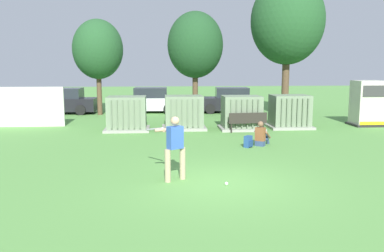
{
  "coord_description": "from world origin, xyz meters",
  "views": [
    {
      "loc": [
        -1.59,
        -10.19,
        3.1
      ],
      "look_at": [
        -0.47,
        3.5,
        1.0
      ],
      "focal_mm": 37.68,
      "sensor_mm": 36.0,
      "label": 1
    }
  ],
  "objects_px": {
    "park_bench": "(247,121)",
    "parked_car_leftmost": "(63,102)",
    "seated_spectator": "(261,136)",
    "transformer_west": "(127,114)",
    "parked_car_left_of_center": "(149,101)",
    "parked_car_right_of_center": "(230,101)",
    "transformer_mid_east": "(241,113)",
    "transformer_mid_west": "(184,113)",
    "batter": "(174,145)",
    "generator_enclosure": "(367,103)",
    "backpack": "(248,142)",
    "sports_ball": "(226,184)",
    "transformer_east": "(290,112)"
  },
  "relations": [
    {
      "from": "transformer_mid_west",
      "to": "backpack",
      "type": "xyz_separation_m",
      "value": [
        2.16,
        -4.6,
        -0.57
      ]
    },
    {
      "from": "transformer_mid_east",
      "to": "parked_car_leftmost",
      "type": "bearing_deg",
      "value": 144.17
    },
    {
      "from": "batter",
      "to": "parked_car_left_of_center",
      "type": "distance_m",
      "value": 15.82
    },
    {
      "from": "parked_car_leftmost",
      "to": "transformer_mid_east",
      "type": "bearing_deg",
      "value": -35.83
    },
    {
      "from": "transformer_west",
      "to": "batter",
      "type": "height_order",
      "value": "batter"
    },
    {
      "from": "sports_ball",
      "to": "backpack",
      "type": "xyz_separation_m",
      "value": [
        1.63,
        4.74,
        0.17
      ]
    },
    {
      "from": "seated_spectator",
      "to": "parked_car_right_of_center",
      "type": "distance_m",
      "value": 10.98
    },
    {
      "from": "transformer_mid_east",
      "to": "parked_car_leftmost",
      "type": "relative_size",
      "value": 0.49
    },
    {
      "from": "transformer_mid_east",
      "to": "seated_spectator",
      "type": "distance_m",
      "value": 3.94
    },
    {
      "from": "generator_enclosure",
      "to": "parked_car_left_of_center",
      "type": "distance_m",
      "value": 13.11
    },
    {
      "from": "generator_enclosure",
      "to": "transformer_west",
      "type": "bearing_deg",
      "value": -177.16
    },
    {
      "from": "parked_car_left_of_center",
      "to": "parked_car_right_of_center",
      "type": "distance_m",
      "value": 5.3
    },
    {
      "from": "transformer_west",
      "to": "transformer_east",
      "type": "distance_m",
      "value": 7.95
    },
    {
      "from": "parked_car_right_of_center",
      "to": "parked_car_left_of_center",
      "type": "bearing_deg",
      "value": 175.73
    },
    {
      "from": "batter",
      "to": "parked_car_leftmost",
      "type": "relative_size",
      "value": 0.41
    },
    {
      "from": "park_bench",
      "to": "batter",
      "type": "bearing_deg",
      "value": -115.96
    },
    {
      "from": "transformer_mid_west",
      "to": "transformer_west",
      "type": "bearing_deg",
      "value": -175.08
    },
    {
      "from": "transformer_west",
      "to": "parked_car_leftmost",
      "type": "xyz_separation_m",
      "value": [
        -4.56,
        7.1,
        -0.04
      ]
    },
    {
      "from": "transformer_west",
      "to": "seated_spectator",
      "type": "height_order",
      "value": "transformer_west"
    },
    {
      "from": "transformer_mid_west",
      "to": "generator_enclosure",
      "type": "xyz_separation_m",
      "value": [
        9.42,
        0.37,
        0.35
      ]
    },
    {
      "from": "sports_ball",
      "to": "backpack",
      "type": "height_order",
      "value": "backpack"
    },
    {
      "from": "parked_car_right_of_center",
      "to": "parked_car_leftmost",
      "type": "bearing_deg",
      "value": 178.92
    },
    {
      "from": "sports_ball",
      "to": "seated_spectator",
      "type": "bearing_deg",
      "value": 66.42
    },
    {
      "from": "transformer_mid_west",
      "to": "transformer_east",
      "type": "distance_m",
      "value": 5.23
    },
    {
      "from": "park_bench",
      "to": "parked_car_leftmost",
      "type": "xyz_separation_m",
      "value": [
        -10.13,
        8.07,
        0.22
      ]
    },
    {
      "from": "transformer_east",
      "to": "sports_ball",
      "type": "bearing_deg",
      "value": -116.88
    },
    {
      "from": "parked_car_left_of_center",
      "to": "parked_car_right_of_center",
      "type": "relative_size",
      "value": 0.99
    },
    {
      "from": "transformer_mid_west",
      "to": "park_bench",
      "type": "xyz_separation_m",
      "value": [
        2.86,
        -1.2,
        -0.25
      ]
    },
    {
      "from": "transformer_mid_west",
      "to": "sports_ball",
      "type": "height_order",
      "value": "transformer_mid_west"
    },
    {
      "from": "transformer_east",
      "to": "park_bench",
      "type": "bearing_deg",
      "value": -154.33
    },
    {
      "from": "backpack",
      "to": "parked_car_leftmost",
      "type": "bearing_deg",
      "value": 129.45
    },
    {
      "from": "seated_spectator",
      "to": "park_bench",
      "type": "bearing_deg",
      "value": 87.61
    },
    {
      "from": "seated_spectator",
      "to": "parked_car_right_of_center",
      "type": "bearing_deg",
      "value": 86.28
    },
    {
      "from": "park_bench",
      "to": "sports_ball",
      "type": "bearing_deg",
      "value": -105.99
    },
    {
      "from": "seated_spectator",
      "to": "transformer_west",
      "type": "bearing_deg",
      "value": 143.32
    },
    {
      "from": "sports_ball",
      "to": "transformer_west",
      "type": "bearing_deg",
      "value": 109.63
    },
    {
      "from": "batter",
      "to": "backpack",
      "type": "relative_size",
      "value": 3.95
    },
    {
      "from": "sports_ball",
      "to": "parked_car_left_of_center",
      "type": "bearing_deg",
      "value": 98.23
    },
    {
      "from": "sports_ball",
      "to": "seated_spectator",
      "type": "distance_m",
      "value": 5.51
    },
    {
      "from": "transformer_mid_east",
      "to": "transformer_mid_west",
      "type": "bearing_deg",
      "value": 172.24
    },
    {
      "from": "parked_car_left_of_center",
      "to": "parked_car_right_of_center",
      "type": "bearing_deg",
      "value": -4.27
    },
    {
      "from": "transformer_mid_west",
      "to": "transformer_mid_east",
      "type": "bearing_deg",
      "value": -7.76
    },
    {
      "from": "seated_spectator",
      "to": "backpack",
      "type": "distance_m",
      "value": 0.67
    },
    {
      "from": "transformer_mid_east",
      "to": "park_bench",
      "type": "xyz_separation_m",
      "value": [
        0.11,
        -0.83,
        -0.25
      ]
    },
    {
      "from": "transformer_mid_west",
      "to": "parked_car_leftmost",
      "type": "height_order",
      "value": "same"
    },
    {
      "from": "park_bench",
      "to": "backpack",
      "type": "relative_size",
      "value": 4.16
    },
    {
      "from": "park_bench",
      "to": "parked_car_leftmost",
      "type": "distance_m",
      "value": 12.95
    },
    {
      "from": "batter",
      "to": "sports_ball",
      "type": "relative_size",
      "value": 19.33
    },
    {
      "from": "transformer_west",
      "to": "transformer_mid_east",
      "type": "height_order",
      "value": "same"
    },
    {
      "from": "batter",
      "to": "parked_car_leftmost",
      "type": "bearing_deg",
      "value": 112.53
    }
  ]
}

